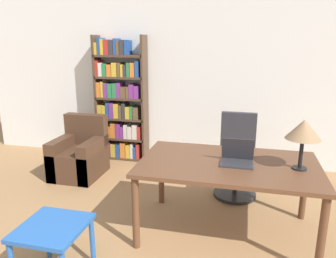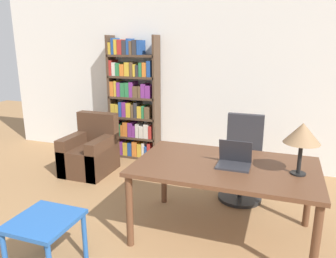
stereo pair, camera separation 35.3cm
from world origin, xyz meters
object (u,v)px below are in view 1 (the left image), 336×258
at_px(desk, 228,170).
at_px(bookshelf, 120,103).
at_px(office_chair, 237,160).
at_px(laptop, 237,158).
at_px(side_table_blue, 53,234).
at_px(armchair, 80,156).
at_px(table_lamp, 304,130).

relative_size(desk, bookshelf, 0.86).
bearing_deg(office_chair, laptop, -88.63).
xyz_separation_m(desk, side_table_blue, (-1.34, -1.04, -0.28)).
height_order(armchair, bookshelf, bookshelf).
bearing_deg(laptop, armchair, 155.69).
xyz_separation_m(side_table_blue, bookshelf, (-0.56, 2.92, 0.54)).
height_order(laptop, side_table_blue, laptop).
height_order(desk, armchair, armchair).
height_order(office_chair, side_table_blue, office_chair).
relative_size(desk, side_table_blue, 3.24).
relative_size(desk, armchair, 2.01).
bearing_deg(office_chair, side_table_blue, -125.05).
xyz_separation_m(armchair, bookshelf, (0.33, 0.85, 0.66)).
height_order(table_lamp, office_chair, table_lamp).
bearing_deg(bookshelf, office_chair, -25.49).
distance_m(table_lamp, armchair, 3.19).
height_order(laptop, table_lamp, table_lamp).
xyz_separation_m(office_chair, bookshelf, (-1.96, 0.93, 0.48)).
height_order(office_chair, bookshelf, bookshelf).
height_order(table_lamp, bookshelf, bookshelf).
distance_m(side_table_blue, armchair, 2.26).
relative_size(office_chair, bookshelf, 0.52).
xyz_separation_m(office_chair, side_table_blue, (-1.40, -1.99, -0.06)).
relative_size(laptop, armchair, 0.36).
distance_m(laptop, bookshelf, 2.74).
bearing_deg(laptop, bookshelf, 136.36).
height_order(office_chair, armchair, office_chair).
bearing_deg(side_table_blue, armchair, 113.08).
relative_size(laptop, office_chair, 0.30).
bearing_deg(laptop, table_lamp, -0.88).
bearing_deg(table_lamp, armchair, 160.00).
bearing_deg(side_table_blue, bookshelf, 100.85).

